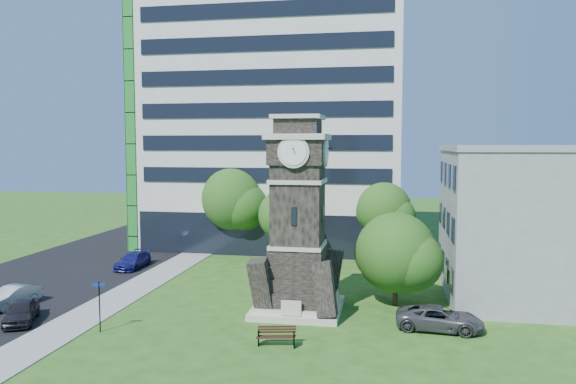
% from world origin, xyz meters
% --- Properties ---
extents(ground, '(160.00, 160.00, 0.00)m').
position_xyz_m(ground, '(0.00, 0.00, 0.00)').
color(ground, '#275117').
rests_on(ground, ground).
extents(sidewalk, '(3.00, 70.00, 0.06)m').
position_xyz_m(sidewalk, '(-9.50, 5.00, 0.03)').
color(sidewalk, gray).
rests_on(sidewalk, ground).
extents(street, '(14.00, 80.00, 0.02)m').
position_xyz_m(street, '(-18.00, 5.00, 0.01)').
color(street, black).
rests_on(street, ground).
extents(clock_tower, '(5.40, 5.40, 12.22)m').
position_xyz_m(clock_tower, '(3.00, 2.00, 5.28)').
color(clock_tower, beige).
rests_on(clock_tower, ground).
extents(office_tall, '(26.20, 15.11, 28.60)m').
position_xyz_m(office_tall, '(-3.20, 25.84, 14.22)').
color(office_tall, silver).
rests_on(office_tall, ground).
extents(office_low, '(15.20, 12.20, 10.40)m').
position_xyz_m(office_low, '(19.97, 8.00, 5.21)').
color(office_low, '#989B9D').
rests_on(office_low, ground).
extents(car_street_south, '(3.07, 4.23, 1.34)m').
position_xyz_m(car_street_south, '(-12.60, -3.21, 0.67)').
color(car_street_south, black).
rests_on(car_street_south, ground).
extents(car_street_mid, '(2.06, 4.17, 1.31)m').
position_xyz_m(car_street_mid, '(-15.30, -0.46, 0.66)').
color(car_street_mid, '#9B9EA2').
rests_on(car_street_mid, ground).
extents(car_street_north, '(1.85, 4.45, 1.29)m').
position_xyz_m(car_street_north, '(-12.77, 11.66, 0.64)').
color(car_street_north, navy).
rests_on(car_street_north, ground).
extents(car_east_lot, '(5.03, 2.69, 1.34)m').
position_xyz_m(car_east_lot, '(11.44, -0.13, 0.67)').
color(car_east_lot, '#45464A').
rests_on(car_east_lot, ground).
extents(park_bench, '(1.99, 0.53, 1.03)m').
position_xyz_m(park_bench, '(2.89, -4.21, 0.55)').
color(park_bench, black).
rests_on(park_bench, ground).
extents(street_sign, '(0.69, 0.07, 2.86)m').
position_xyz_m(street_sign, '(-7.21, -3.91, 1.79)').
color(street_sign, black).
rests_on(street_sign, ground).
extents(tree_nw, '(6.74, 6.13, 8.37)m').
position_xyz_m(tree_nw, '(-5.96, 19.31, 5.09)').
color(tree_nw, '#332114').
rests_on(tree_nw, ground).
extents(tree_nc, '(5.08, 4.62, 6.60)m').
position_xyz_m(tree_nc, '(-0.41, 15.86, 4.11)').
color(tree_nc, '#332114').
rests_on(tree_nc, ground).
extents(tree_ne, '(5.13, 4.66, 7.21)m').
position_xyz_m(tree_ne, '(8.16, 16.53, 4.68)').
color(tree_ne, '#332114').
rests_on(tree_ne, ground).
extents(tree_east, '(5.72, 5.20, 6.08)m').
position_xyz_m(tree_east, '(9.08, 4.42, 3.34)').
color(tree_east, '#332114').
rests_on(tree_east, ground).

